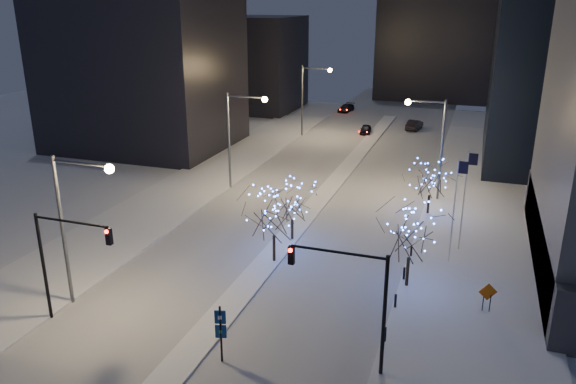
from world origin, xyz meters
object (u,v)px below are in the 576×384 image
at_px(traffic_signal_east, 355,291).
at_px(car_far, 346,108).
at_px(car_mid, 414,125).
at_px(holiday_tree_median_near, 274,214).
at_px(holiday_tree_plaza_near, 410,233).
at_px(wayfinding_sign, 221,328).
at_px(street_lamp_w_mid, 238,128).
at_px(car_near, 366,129).
at_px(street_lamp_east, 433,136).
at_px(street_lamp_w_far, 309,91).
at_px(holiday_tree_plaza_far, 430,180).
at_px(street_lamp_w_near, 74,212).
at_px(construction_sign, 488,295).
at_px(traffic_signal_west, 62,252).
at_px(holiday_tree_median_far, 292,203).

height_order(traffic_signal_east, car_far, traffic_signal_east).
xyz_separation_m(car_mid, holiday_tree_median_near, (-4.49, -49.46, 3.17)).
distance_m(traffic_signal_east, car_mid, 60.56).
xyz_separation_m(car_mid, holiday_tree_plaza_near, (5.51, -50.11, 3.27)).
bearing_deg(wayfinding_sign, holiday_tree_median_near, 81.94).
relative_size(street_lamp_w_mid, car_near, 2.66).
xyz_separation_m(street_lamp_w_mid, car_near, (7.44, 29.34, -5.86)).
height_order(street_lamp_w_mid, holiday_tree_median_near, street_lamp_w_mid).
bearing_deg(street_lamp_east, street_lamp_w_far, 130.85).
relative_size(car_near, holiday_tree_plaza_far, 0.75).
bearing_deg(holiday_tree_plaza_far, street_lamp_w_near, -129.30).
bearing_deg(street_lamp_w_near, construction_sign, 16.62).
bearing_deg(traffic_signal_west, car_mid, 77.64).
distance_m(street_lamp_east, car_near, 29.36).
distance_m(car_near, holiday_tree_median_far, 40.33).
distance_m(street_lamp_east, traffic_signal_west, 35.30).
relative_size(street_lamp_w_near, street_lamp_w_far, 1.00).
bearing_deg(traffic_signal_east, traffic_signal_west, -176.71).
xyz_separation_m(street_lamp_east, holiday_tree_plaza_far, (0.42, -4.25, -3.07)).
relative_size(street_lamp_w_far, holiday_tree_plaza_far, 1.99).
bearing_deg(traffic_signal_east, car_near, 100.68).
height_order(holiday_tree_median_far, wayfinding_sign, holiday_tree_median_far).
bearing_deg(car_near, holiday_tree_plaza_near, -81.08).
bearing_deg(traffic_signal_east, construction_sign, 51.00).
relative_size(car_far, holiday_tree_plaza_near, 0.75).
distance_m(traffic_signal_west, car_far, 72.10).
height_order(street_lamp_east, car_far, street_lamp_east).
distance_m(holiday_tree_median_near, wayfinding_sign, 12.68).
relative_size(holiday_tree_median_far, construction_sign, 2.47).
height_order(street_lamp_w_far, holiday_tree_plaza_near, street_lamp_w_far).
relative_size(traffic_signal_east, holiday_tree_median_far, 1.44).
relative_size(holiday_tree_median_near, construction_sign, 3.09).
distance_m(holiday_tree_median_near, holiday_tree_plaza_far, 17.14).
relative_size(street_lamp_w_mid, street_lamp_w_far, 1.00).
xyz_separation_m(street_lamp_w_far, holiday_tree_median_near, (9.44, -40.17, -2.56)).
distance_m(street_lamp_w_mid, construction_sign, 30.75).
relative_size(traffic_signal_west, traffic_signal_east, 1.00).
distance_m(street_lamp_w_near, street_lamp_east, 33.85).
bearing_deg(holiday_tree_median_near, street_lamp_w_far, 103.22).
bearing_deg(car_mid, holiday_tree_median_near, 93.31).
bearing_deg(street_lamp_w_far, street_lamp_w_mid, -90.00).
height_order(car_mid, holiday_tree_median_far, holiday_tree_median_far).
relative_size(traffic_signal_west, construction_sign, 3.56).
bearing_deg(wayfinding_sign, street_lamp_w_near, 151.49).
bearing_deg(car_mid, construction_sign, 110.16).
xyz_separation_m(car_far, holiday_tree_plaza_far, (18.65, -46.23, 2.72)).
xyz_separation_m(street_lamp_w_near, holiday_tree_median_far, (9.44, 14.15, -3.22)).
height_order(street_lamp_w_near, holiday_tree_plaza_far, street_lamp_w_near).
bearing_deg(holiday_tree_median_near, car_far, 98.18).
height_order(holiday_tree_plaza_near, wayfinding_sign, holiday_tree_plaza_near).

